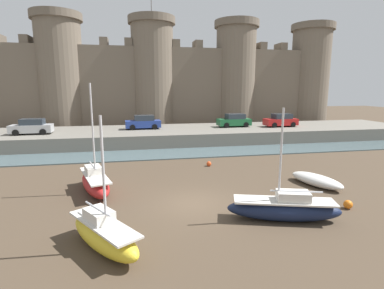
{
  "coord_description": "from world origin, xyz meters",
  "views": [
    {
      "loc": [
        -3.17,
        -15.22,
        6.22
      ],
      "look_at": [
        0.68,
        4.16,
        2.5
      ],
      "focal_mm": 28.0,
      "sensor_mm": 36.0,
      "label": 1
    }
  ],
  "objects_px": {
    "car_quay_centre_east": "(143,122)",
    "car_quay_east": "(32,127)",
    "mooring_buoy_near_shore": "(209,164)",
    "sailboat_foreground_right": "(104,234)",
    "rowboat_near_channel_right": "(316,180)",
    "car_quay_west": "(281,120)",
    "car_quay_centre_west": "(234,121)",
    "mooring_buoy_near_channel": "(348,204)",
    "sailboat_foreground_centre": "(284,208)",
    "sailboat_midflat_right": "(95,182)"
  },
  "relations": [
    {
      "from": "car_quay_centre_east",
      "to": "car_quay_east",
      "type": "bearing_deg",
      "value": -170.84
    },
    {
      "from": "car_quay_east",
      "to": "mooring_buoy_near_shore",
      "type": "bearing_deg",
      "value": -33.92
    },
    {
      "from": "sailboat_foreground_right",
      "to": "mooring_buoy_near_shore",
      "type": "relative_size",
      "value": 13.28
    },
    {
      "from": "sailboat_foreground_right",
      "to": "car_quay_centre_east",
      "type": "xyz_separation_m",
      "value": [
        2.49,
        24.43,
        1.61
      ]
    },
    {
      "from": "rowboat_near_channel_right",
      "to": "car_quay_west",
      "type": "height_order",
      "value": "car_quay_west"
    },
    {
      "from": "rowboat_near_channel_right",
      "to": "car_quay_centre_east",
      "type": "height_order",
      "value": "car_quay_centre_east"
    },
    {
      "from": "rowboat_near_channel_right",
      "to": "sailboat_foreground_right",
      "type": "distance_m",
      "value": 13.9
    },
    {
      "from": "car_quay_centre_east",
      "to": "car_quay_centre_west",
      "type": "bearing_deg",
      "value": -0.8
    },
    {
      "from": "sailboat_foreground_right",
      "to": "mooring_buoy_near_channel",
      "type": "height_order",
      "value": "sailboat_foreground_right"
    },
    {
      "from": "mooring_buoy_near_shore",
      "to": "sailboat_foreground_centre",
      "type": "bearing_deg",
      "value": -84.54
    },
    {
      "from": "car_quay_centre_east",
      "to": "car_quay_centre_west",
      "type": "height_order",
      "value": "same"
    },
    {
      "from": "mooring_buoy_near_channel",
      "to": "car_quay_centre_east",
      "type": "xyz_separation_m",
      "value": [
        -9.69,
        22.77,
        2.02
      ]
    },
    {
      "from": "rowboat_near_channel_right",
      "to": "sailboat_foreground_right",
      "type": "relative_size",
      "value": 0.76
    },
    {
      "from": "car_quay_east",
      "to": "mooring_buoy_near_channel",
      "type": "bearing_deg",
      "value": -44.39
    },
    {
      "from": "car_quay_east",
      "to": "sailboat_foreground_centre",
      "type": "bearing_deg",
      "value": -51.06
    },
    {
      "from": "sailboat_foreground_right",
      "to": "car_quay_east",
      "type": "bearing_deg",
      "value": 112.11
    },
    {
      "from": "sailboat_midflat_right",
      "to": "car_quay_east",
      "type": "height_order",
      "value": "sailboat_midflat_right"
    },
    {
      "from": "car_quay_centre_east",
      "to": "sailboat_foreground_right",
      "type": "bearing_deg",
      "value": -95.82
    },
    {
      "from": "mooring_buoy_near_channel",
      "to": "car_quay_centre_east",
      "type": "height_order",
      "value": "car_quay_centre_east"
    },
    {
      "from": "mooring_buoy_near_channel",
      "to": "car_quay_east",
      "type": "bearing_deg",
      "value": 135.61
    },
    {
      "from": "sailboat_foreground_right",
      "to": "car_quay_east",
      "type": "relative_size",
      "value": 1.27
    },
    {
      "from": "sailboat_foreground_centre",
      "to": "rowboat_near_channel_right",
      "type": "distance_m",
      "value": 6.33
    },
    {
      "from": "sailboat_foreground_centre",
      "to": "car_quay_centre_west",
      "type": "height_order",
      "value": "sailboat_foreground_centre"
    },
    {
      "from": "sailboat_midflat_right",
      "to": "mooring_buoy_near_shore",
      "type": "xyz_separation_m",
      "value": [
        8.3,
        4.68,
        -0.46
      ]
    },
    {
      "from": "mooring_buoy_near_shore",
      "to": "car_quay_west",
      "type": "height_order",
      "value": "car_quay_west"
    },
    {
      "from": "car_quay_east",
      "to": "rowboat_near_channel_right",
      "type": "bearing_deg",
      "value": -37.97
    },
    {
      "from": "mooring_buoy_near_shore",
      "to": "car_quay_east",
      "type": "height_order",
      "value": "car_quay_east"
    },
    {
      "from": "sailboat_foreground_right",
      "to": "rowboat_near_channel_right",
      "type": "bearing_deg",
      "value": 22.89
    },
    {
      "from": "rowboat_near_channel_right",
      "to": "car_quay_west",
      "type": "bearing_deg",
      "value": 69.38
    },
    {
      "from": "sailboat_foreground_centre",
      "to": "rowboat_near_channel_right",
      "type": "xyz_separation_m",
      "value": [
        4.6,
        4.35,
        -0.21
      ]
    },
    {
      "from": "sailboat_foreground_centre",
      "to": "rowboat_near_channel_right",
      "type": "height_order",
      "value": "sailboat_foreground_centre"
    },
    {
      "from": "mooring_buoy_near_shore",
      "to": "car_quay_west",
      "type": "distance_m",
      "value": 17.17
    },
    {
      "from": "sailboat_foreground_right",
      "to": "mooring_buoy_near_channel",
      "type": "relative_size",
      "value": 11.47
    },
    {
      "from": "sailboat_foreground_right",
      "to": "car_quay_centre_west",
      "type": "distance_m",
      "value": 27.93
    },
    {
      "from": "sailboat_foreground_right",
      "to": "sailboat_midflat_right",
      "type": "bearing_deg",
      "value": 99.09
    },
    {
      "from": "sailboat_midflat_right",
      "to": "car_quay_east",
      "type": "bearing_deg",
      "value": 117.2
    },
    {
      "from": "rowboat_near_channel_right",
      "to": "mooring_buoy_near_shore",
      "type": "xyz_separation_m",
      "value": [
        -5.6,
        6.14,
        -0.18
      ]
    },
    {
      "from": "rowboat_near_channel_right",
      "to": "mooring_buoy_near_channel",
      "type": "distance_m",
      "value": 3.8
    },
    {
      "from": "sailboat_midflat_right",
      "to": "car_quay_west",
      "type": "xyz_separation_m",
      "value": [
        20.64,
        16.44,
        1.59
      ]
    },
    {
      "from": "sailboat_foreground_right",
      "to": "car_quay_centre_west",
      "type": "xyz_separation_m",
      "value": [
        13.73,
        24.27,
        1.61
      ]
    },
    {
      "from": "mooring_buoy_near_shore",
      "to": "car_quay_east",
      "type": "xyz_separation_m",
      "value": [
        -16.36,
        11.0,
        2.05
      ]
    },
    {
      "from": "sailboat_midflat_right",
      "to": "mooring_buoy_near_channel",
      "type": "relative_size",
      "value": 14.19
    },
    {
      "from": "mooring_buoy_near_channel",
      "to": "mooring_buoy_near_shore",
      "type": "relative_size",
      "value": 1.16
    },
    {
      "from": "mooring_buoy_near_shore",
      "to": "car_quay_centre_west",
      "type": "distance_m",
      "value": 14.45
    },
    {
      "from": "mooring_buoy_near_shore",
      "to": "car_quay_east",
      "type": "relative_size",
      "value": 0.1
    },
    {
      "from": "sailboat_midflat_right",
      "to": "car_quay_centre_west",
      "type": "height_order",
      "value": "sailboat_midflat_right"
    },
    {
      "from": "sailboat_foreground_right",
      "to": "car_quay_centre_east",
      "type": "relative_size",
      "value": 1.27
    },
    {
      "from": "sailboat_midflat_right",
      "to": "car_quay_east",
      "type": "xyz_separation_m",
      "value": [
        -8.06,
        15.68,
        1.59
      ]
    },
    {
      "from": "mooring_buoy_near_channel",
      "to": "car_quay_centre_west",
      "type": "bearing_deg",
      "value": 86.07
    },
    {
      "from": "sailboat_foreground_right",
      "to": "car_quay_west",
      "type": "height_order",
      "value": "sailboat_foreground_right"
    }
  ]
}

